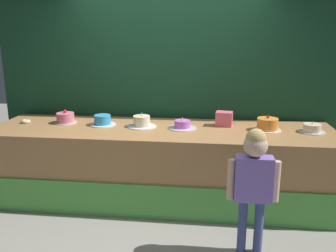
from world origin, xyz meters
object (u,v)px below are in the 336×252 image
(cake_center_right, at_px, (182,125))
(cake_right, at_px, (267,125))
(cake_far_left, at_px, (65,118))
(cake_center_left, at_px, (142,122))
(child_figure, at_px, (254,175))
(donut, at_px, (26,121))
(cake_far_right, at_px, (312,128))
(pink_box, at_px, (224,119))
(cake_left, at_px, (103,120))

(cake_center_right, distance_m, cake_right, 0.98)
(cake_far_left, relative_size, cake_center_left, 0.74)
(child_figure, xyz_separation_m, cake_center_left, (-1.20, 1.07, 0.18))
(cake_center_left, relative_size, cake_center_right, 1.06)
(donut, height_order, cake_far_right, cake_far_right)
(child_figure, height_order, cake_far_right, child_figure)
(pink_box, distance_m, cake_center_right, 0.52)
(cake_center_left, relative_size, cake_far_right, 1.21)
(cake_far_left, distance_m, cake_right, 2.44)
(cake_far_left, xyz_separation_m, cake_center_left, (0.97, -0.07, -0.00))
(pink_box, relative_size, donut, 1.70)
(cake_right, bearing_deg, cake_far_right, -2.84)
(pink_box, bearing_deg, cake_right, -16.86)
(child_figure, height_order, cake_far_left, child_figure)
(cake_center_right, height_order, cake_right, cake_right)
(cake_far_right, bearing_deg, cake_center_right, -179.74)
(cake_center_right, bearing_deg, cake_right, 1.81)
(donut, xyz_separation_m, cake_far_right, (3.41, -0.01, 0.02))
(child_figure, xyz_separation_m, cake_center_right, (-0.71, 1.05, 0.16))
(cake_center_right, xyz_separation_m, cake_far_right, (1.46, 0.01, 0.00))
(cake_far_left, height_order, cake_center_right, cake_far_left)
(child_figure, relative_size, cake_center_left, 3.37)
(cake_left, bearing_deg, pink_box, 5.22)
(cake_far_left, distance_m, cake_left, 0.49)
(cake_center_right, bearing_deg, child_figure, -55.81)
(cake_far_left, xyz_separation_m, cake_far_right, (2.92, -0.08, -0.02))
(cake_right, bearing_deg, cake_far_left, 178.62)
(cake_center_left, bearing_deg, donut, -179.93)
(pink_box, xyz_separation_m, donut, (-2.44, -0.16, -0.07))
(donut, bearing_deg, cake_center_left, 0.07)
(cake_far_right, bearing_deg, child_figure, -125.23)
(cake_far_left, bearing_deg, pink_box, 2.61)
(donut, bearing_deg, cake_right, 0.21)
(cake_center_left, xyz_separation_m, cake_center_right, (0.49, -0.02, -0.02))
(cake_center_left, bearing_deg, cake_far_right, -0.45)
(donut, bearing_deg, cake_left, 1.47)
(cake_right, relative_size, cake_far_right, 1.09)
(donut, xyz_separation_m, cake_center_right, (1.95, -0.02, 0.02))
(cake_center_left, height_order, cake_center_right, cake_center_left)
(cake_right, distance_m, cake_far_right, 0.49)
(cake_center_left, distance_m, cake_far_right, 1.95)
(cake_left, xyz_separation_m, cake_center_right, (0.97, -0.04, -0.01))
(cake_right, bearing_deg, cake_left, 179.58)
(donut, height_order, cake_left, cake_left)
(child_figure, distance_m, cake_left, 2.02)
(child_figure, bearing_deg, donut, 158.09)
(child_figure, height_order, cake_right, child_figure)
(cake_far_left, relative_size, cake_left, 0.82)
(cake_far_left, height_order, cake_left, cake_far_left)
(cake_center_right, relative_size, cake_far_right, 1.15)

